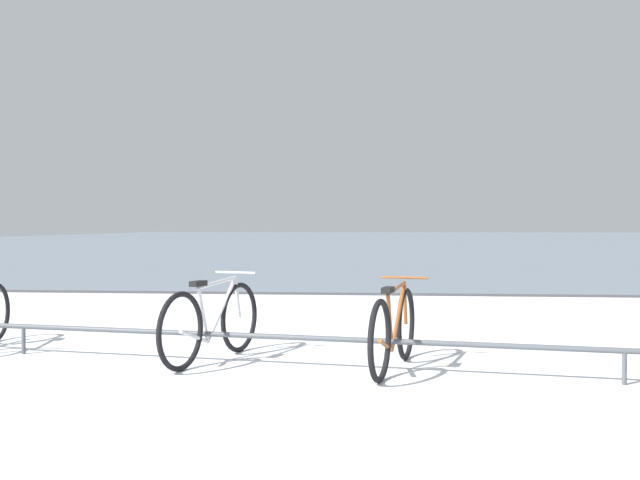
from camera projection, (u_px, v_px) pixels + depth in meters
ground at (383, 242)px, 57.64m from camera, size 80.00×132.00×0.08m
bike_rack at (292, 338)px, 6.78m from camera, size 6.25×1.11×0.31m
bicycle_1 at (212, 322)px, 7.12m from camera, size 0.66×1.73×0.84m
bicycle_2 at (394, 329)px, 6.67m from camera, size 0.55×1.76×0.82m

